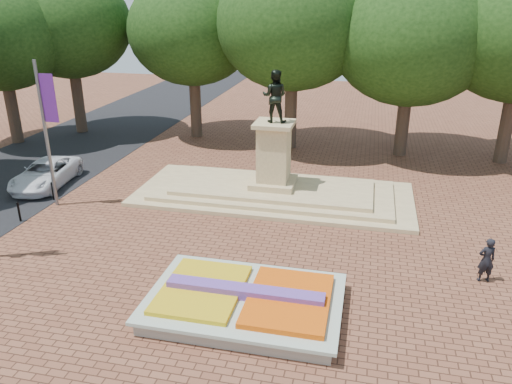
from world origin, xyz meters
TOP-DOWN VIEW (x-y plane):
  - ground at (0.00, 0.00)m, footprint 90.00×90.00m
  - flower_bed at (1.03, -2.00)m, footprint 6.30×4.30m
  - monument at (0.00, 8.00)m, footprint 14.00×6.00m
  - tree_row_back at (2.33, 18.00)m, footprint 44.80×8.80m
  - van at (-12.26, 6.75)m, footprint 2.86×5.17m
  - pedestrian at (9.00, 1.75)m, footprint 0.71×0.56m

SIDE VIEW (x-z plane):
  - ground at x=0.00m, z-range 0.00..0.00m
  - flower_bed at x=1.03m, z-range -0.08..0.83m
  - van at x=-12.26m, z-range 0.00..1.37m
  - pedestrian at x=9.00m, z-range 0.00..1.71m
  - monument at x=0.00m, z-range -2.32..4.09m
  - tree_row_back at x=2.33m, z-range 1.46..11.89m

